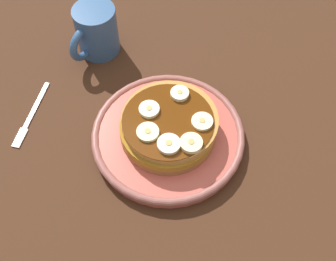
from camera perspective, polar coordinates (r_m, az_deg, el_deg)
The scene contains 11 objects.
ground_plane at distance 65.49cm, azimuth 0.00°, elevation -1.95°, with size 140.00×140.00×3.00cm, color #422616.
plate at distance 63.24cm, azimuth 0.00°, elevation -0.72°, with size 23.41×23.41×2.12cm.
pancake_stack at distance 61.41cm, azimuth 0.03°, elevation 0.76°, with size 14.83×15.12×3.62cm.
banana_slice_0 at distance 59.55cm, azimuth 4.73°, elevation 1.22°, with size 3.15×3.15×0.71cm.
banana_slice_1 at distance 58.41cm, azimuth -2.80°, elevation -0.25°, with size 3.25×3.25×0.72cm.
banana_slice_2 at distance 62.26cm, azimuth 1.63°, elevation 5.10°, with size 2.82×2.82×0.87cm.
banana_slice_3 at distance 57.34cm, azimuth 3.21°, elevation -1.77°, with size 3.23×3.23×0.94cm.
banana_slice_4 at distance 57.22cm, azimuth 0.11°, elevation -1.91°, with size 3.32×3.32×0.85cm.
banana_slice_5 at distance 60.82cm, azimuth -2.36°, elevation 3.23°, with size 3.07×3.07×0.79cm.
coffee_mug at distance 73.85cm, azimuth -9.98°, elevation 13.38°, with size 10.53×7.23×8.82cm.
fork at distance 69.84cm, azimuth -18.54°, elevation 1.74°, with size 12.60×5.21×0.50cm.
Camera 1 is at (28.43, 18.03, 54.68)cm, focal length 44.14 mm.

